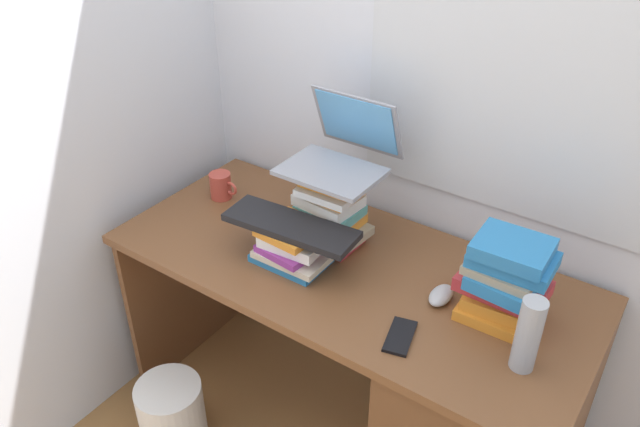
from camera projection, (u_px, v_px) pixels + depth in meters
The scene contains 14 objects.
ground_plane at pixel (343, 424), 2.38m from camera, with size 6.00×6.00×0.00m, color olive.
wall_back at pixel (420, 61), 1.93m from camera, with size 6.00×0.06×2.60m.
wall_left at pixel (135, 43), 2.08m from camera, with size 0.05×6.00×2.60m, color silver.
desk at pixel (447, 401), 1.95m from camera, with size 1.52×0.67×0.75m.
book_stack_tall at pixel (330, 210), 2.01m from camera, with size 0.24×0.20×0.25m.
book_stack_keyboard_riser at pixel (292, 246), 1.95m from camera, with size 0.24×0.19×0.13m.
book_stack_side at pixel (505, 279), 1.71m from camera, with size 0.25×0.20×0.26m.
laptop at pixel (342, 151), 1.96m from camera, with size 0.30×0.30×0.22m.
keyboard at pixel (291, 226), 1.90m from camera, with size 0.42×0.14×0.02m, color black.
computer_mouse at pixel (441, 295), 1.82m from camera, with size 0.06×0.10×0.04m, color #A5A8AD.
mug at pixel (221, 186), 2.28m from camera, with size 0.12×0.08×0.10m.
water_bottle at pixel (528, 335), 1.55m from camera, with size 0.06×0.06×0.21m, color #999EA5.
cell_phone at pixel (400, 336), 1.69m from camera, with size 0.07×0.14×0.01m, color black.
wastebasket at pixel (173, 417), 2.22m from camera, with size 0.23×0.23×0.29m, color silver.
Camera 1 is at (0.82, -1.33, 1.96)m, focal length 35.44 mm.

